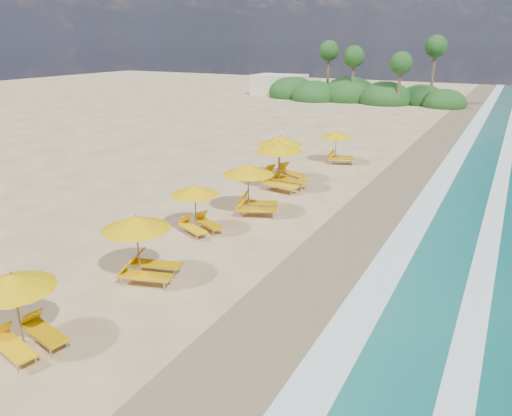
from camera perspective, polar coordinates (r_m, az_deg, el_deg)
name	(u,v)px	position (r m, az deg, el deg)	size (l,w,h in m)	color
ground	(256,235)	(19.84, 0.00, -3.27)	(160.00, 160.00, 0.00)	#D6B37E
wet_sand	(350,255)	(18.44, 11.07, -5.47)	(4.00, 160.00, 0.01)	#8E7354
surf_foam	(425,270)	(17.94, 19.35, -6.92)	(4.00, 160.00, 0.01)	white
station_1	(20,307)	(13.85, -26.19, -10.52)	(2.62, 2.51, 2.15)	olive
station_2	(143,244)	(16.29, -13.28, -4.13)	(2.89, 2.81, 2.30)	olive
station_3	(197,206)	(19.96, -6.95, 0.27)	(2.68, 2.66, 2.06)	olive
station_4	(252,186)	(21.87, -0.43, 2.68)	(3.15, 3.12, 2.41)	olive
station_5	(282,163)	(25.54, 3.08, 5.39)	(3.05, 2.88, 2.62)	olive
station_6	(282,155)	(27.12, 3.12, 6.23)	(3.46, 3.44, 2.63)	olive
station_7	(339,145)	(31.64, 9.75, 7.40)	(2.80, 2.76, 2.15)	olive
treeline	(356,93)	(64.72, 11.72, 13.14)	(25.80, 8.80, 9.74)	#163D14
beach_building	(279,85)	(71.35, 2.78, 14.39)	(7.00, 5.00, 2.80)	beige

